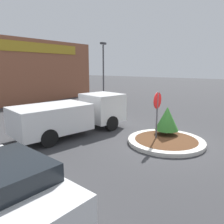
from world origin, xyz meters
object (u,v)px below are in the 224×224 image
utility_truck (73,114)px  parked_sedan_white (7,185)px  light_pole (103,66)px  stop_sign (157,107)px

utility_truck → parked_sedan_white: (-5.39, -3.50, -0.32)m
utility_truck → parked_sedan_white: 6.44m
utility_truck → light_pole: size_ratio=1.05×
parked_sedan_white → light_pole: 19.43m
light_pole → utility_truck: bearing=-147.9°
stop_sign → light_pole: (9.45, 10.86, 1.89)m
stop_sign → utility_truck: bearing=108.9°
parked_sedan_white → light_pole: size_ratio=0.75×
utility_truck → parked_sedan_white: utility_truck is taller
stop_sign → parked_sedan_white: stop_sign is taller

